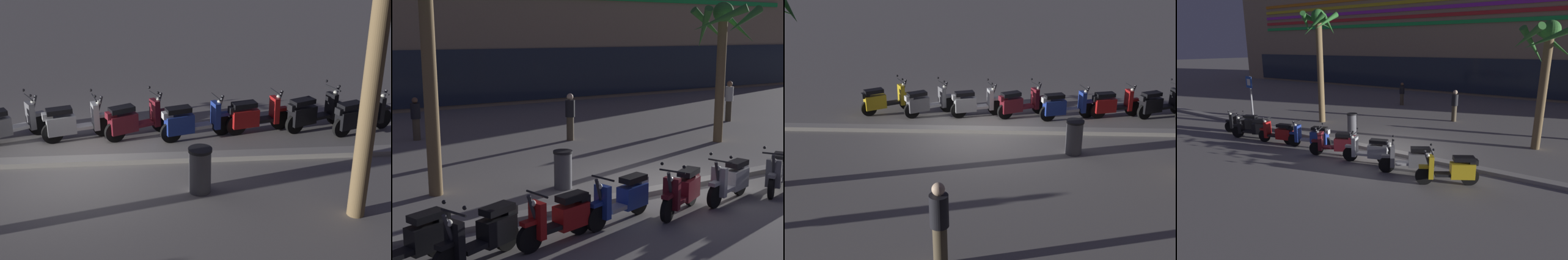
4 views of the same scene
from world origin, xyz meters
TOP-DOWN VIEW (x-y plane):
  - ground_plane at (0.00, 0.00)m, footprint 200.00×200.00m
  - curb_strip at (0.00, -0.12)m, footprint 60.00×0.36m
  - mall_facade_backdrop at (-1.47, 22.38)m, footprint 57.77×12.25m
  - scooter_black_mid_centre at (-6.74, -1.30)m, footprint 1.73×0.87m
  - scooter_black_gap_after_mid at (-5.64, -1.62)m, footprint 1.73×0.91m
  - scooter_red_last_in_row at (-4.16, -1.55)m, footprint 1.70×0.71m
  - scooter_blue_mid_rear at (-2.55, -1.25)m, footprint 1.82×0.79m
  - scooter_maroon_lead_nearest at (-1.16, -1.46)m, footprint 1.64×0.93m
  - scooter_silver_far_back at (0.31, -1.43)m, footprint 1.71×0.77m
  - scooter_grey_second_in_line at (1.85, -1.46)m, footprint 1.57×1.01m
  - scooter_yellow_mid_front at (3.27, -1.63)m, footprint 1.62×1.05m
  - crossing_sign at (-8.57, 0.46)m, footprint 0.60×0.16m
  - palm_tree_far_corner at (4.80, 3.47)m, footprint 2.37×2.36m
  - palm_tree_by_mall_entrance at (-5.39, 2.44)m, footprint 1.97×2.08m
  - pedestrian_strolling_near_curb at (0.47, 6.41)m, footprint 0.34×0.34m
  - pedestrian_by_palm_tree at (-4.25, 9.28)m, footprint 0.34×0.34m
  - litter_bin at (-2.56, 1.35)m, footprint 0.48×0.48m

SIDE VIEW (x-z plane):
  - ground_plane at x=0.00m, z-range 0.00..0.00m
  - curb_strip at x=0.00m, z-range 0.00..0.12m
  - scooter_red_last_in_row at x=-4.16m, z-range -0.07..0.97m
  - scooter_grey_second_in_line at x=1.85m, z-range -0.13..1.04m
  - scooter_black_mid_centre at x=-6.74m, z-range -0.06..0.98m
  - scooter_silver_far_back at x=0.31m, z-range -0.12..1.05m
  - scooter_maroon_lead_nearest at x=-1.16m, z-range -0.12..1.05m
  - scooter_yellow_mid_front at x=3.27m, z-range -0.12..1.05m
  - scooter_blue_mid_rear at x=-2.55m, z-range -0.06..0.99m
  - scooter_black_gap_after_mid at x=-5.64m, z-range -0.12..1.05m
  - litter_bin at x=-2.56m, z-range 0.01..0.96m
  - pedestrian_by_palm_tree at x=-4.25m, z-range 0.03..1.58m
  - pedestrian_strolling_near_curb at x=0.47m, z-range 0.05..1.73m
  - crossing_sign at x=-8.57m, z-range 0.30..2.70m
  - palm_tree_far_corner at x=4.80m, z-range 1.21..6.03m
  - palm_tree_by_mall_entrance at x=-5.39m, z-range 1.38..7.08m
  - mall_facade_backdrop at x=-1.47m, z-range -0.01..13.42m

